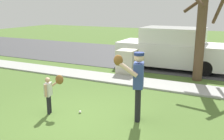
% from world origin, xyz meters
% --- Properties ---
extents(ground_plane, '(48.00, 48.00, 0.00)m').
position_xyz_m(ground_plane, '(0.00, 3.50, 0.00)').
color(ground_plane, '#4C6B2D').
extents(sidewalk_strip, '(36.00, 1.20, 0.06)m').
position_xyz_m(sidewalk_strip, '(0.00, 3.60, 0.03)').
color(sidewalk_strip, '#A3A39E').
rests_on(sidewalk_strip, ground).
extents(road_surface, '(36.00, 6.80, 0.02)m').
position_xyz_m(road_surface, '(0.00, 8.60, 0.01)').
color(road_surface, '#424244').
rests_on(road_surface, ground).
extents(person_adult, '(0.67, 0.78, 1.76)m').
position_xyz_m(person_adult, '(1.29, 0.43, 1.09)').
color(person_adult, black).
rests_on(person_adult, ground).
extents(person_child, '(0.44, 0.49, 1.06)m').
position_xyz_m(person_child, '(-0.92, -0.14, 0.68)').
color(person_child, black).
rests_on(person_child, ground).
extents(baseball, '(0.07, 0.07, 0.07)m').
position_xyz_m(baseball, '(-0.24, 0.18, 0.04)').
color(baseball, white).
rests_on(baseball, ground).
extents(utility_cabinet, '(0.75, 0.78, 1.04)m').
position_xyz_m(utility_cabinet, '(-0.73, 4.67, 0.52)').
color(utility_cabinet, beige).
rests_on(utility_cabinet, ground).
extents(street_tree_near, '(1.84, 1.88, 4.11)m').
position_xyz_m(street_tree_near, '(2.16, 4.92, 2.21)').
color(street_tree_near, brown).
rests_on(street_tree_near, ground).
extents(parked_van_white, '(5.00, 1.95, 1.88)m').
position_xyz_m(parked_van_white, '(0.79, 6.51, 0.90)').
color(parked_van_white, silver).
rests_on(parked_van_white, road_surface).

